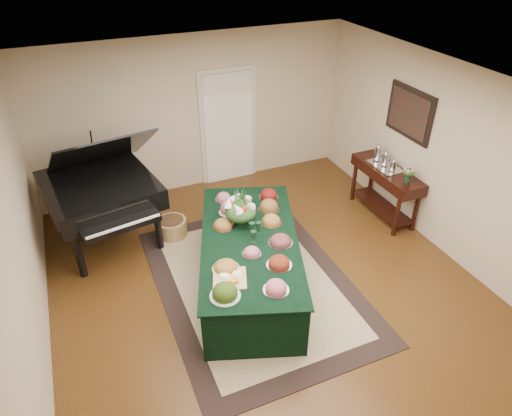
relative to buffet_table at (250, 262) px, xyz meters
name	(u,v)px	position (x,y,z in m)	size (l,w,h in m)	color
ground	(265,283)	(0.18, -0.08, -0.38)	(6.00, 6.00, 0.00)	#311B0B
area_rug	(254,283)	(0.05, -0.02, -0.38)	(2.48, 3.47, 0.01)	black
kitchen_doorway	(228,128)	(0.78, 2.89, 0.64)	(1.05, 0.07, 2.10)	beige
buffet_table	(250,262)	(0.00, 0.00, 0.00)	(2.03, 2.87, 0.76)	black
food_platters	(252,237)	(0.02, -0.04, 0.43)	(1.61, 2.28, 0.14)	silver
cutting_board	(230,276)	(-0.49, -0.60, 0.41)	(0.48, 0.48, 0.10)	tan
green_goblets	(255,231)	(0.08, 0.02, 0.47)	(0.21, 0.25, 0.18)	black
floral_centerpiece	(241,208)	(0.02, 0.36, 0.63)	(0.43, 0.43, 0.43)	black
grand_piano	(101,189)	(-1.60, 1.77, 0.53)	(1.78, 1.98, 1.80)	black
wicker_basket	(172,228)	(-0.69, 1.50, -0.24)	(0.45, 0.45, 0.28)	olive
mahogany_sideboard	(386,179)	(2.68, 0.73, 0.28)	(0.45, 1.38, 0.85)	black
tea_service	(385,159)	(2.68, 0.84, 0.59)	(0.34, 0.58, 0.30)	silver
pink_bouquet	(409,172)	(2.68, 0.27, 0.64)	(0.19, 0.19, 0.25)	black
wall_painting	(410,113)	(2.90, 0.73, 1.37)	(0.05, 0.95, 0.75)	black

